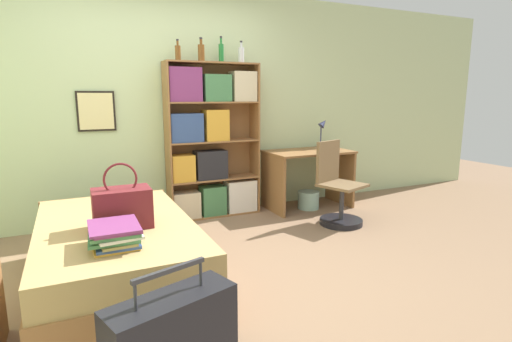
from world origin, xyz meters
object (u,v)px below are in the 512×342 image
object	(u,v)px
bed	(117,254)
bottle_blue	(241,55)
handbag	(122,207)
bottle_brown	(201,52)
desk_lamp	(323,128)
desk	(308,169)
bottle_green	(178,53)
desk_chair	(338,198)
waste_bin	(308,200)
bookcase	(209,144)
book_stack_on_bed	(115,234)
bottle_clear	(221,53)

from	to	relation	value
bed	bottle_blue	distance (m)	2.68
bed	handbag	bearing A→B (deg)	-73.50
bottle_brown	desk_lamp	bearing A→B (deg)	-2.07
bed	desk	distance (m)	2.74
bottle_green	bottle_brown	xyz separation A→B (m)	(0.26, -0.01, 0.01)
desk_chair	handbag	bearing A→B (deg)	-164.33
handbag	desk_chair	size ratio (longest dim) A/B	0.50
waste_bin	desk_lamp	bearing A→B (deg)	30.06
bed	desk_chair	distance (m)	2.45
bookcase	desk_lamp	distance (m)	1.53
book_stack_on_bed	bookcase	distance (m)	2.29
bed	bookcase	distance (m)	1.94
desk	desk_lamp	xyz separation A→B (m)	(0.28, 0.11, 0.50)
bottle_blue	desk_chair	world-z (taller)	bottle_blue
bottle_clear	bottle_brown	bearing A→B (deg)	-171.01
waste_bin	bed	bearing A→B (deg)	-154.44
desk	bed	bearing A→B (deg)	-153.45
desk_lamp	bottle_clear	bearing A→B (deg)	175.88
bookcase	waste_bin	size ratio (longest dim) A/B	6.66
bed	book_stack_on_bed	xyz separation A→B (m)	(-0.04, -0.50, 0.32)
handbag	desk_lamp	world-z (taller)	desk_lamp
bottle_blue	desk_lamp	bearing A→B (deg)	-3.13
book_stack_on_bed	desk_chair	world-z (taller)	desk_chair
desk	desk_lamp	size ratio (longest dim) A/B	2.62
bottle_clear	waste_bin	world-z (taller)	bottle_clear
book_stack_on_bed	waste_bin	size ratio (longest dim) A/B	1.35
bottle_brown	desk	bearing A→B (deg)	-7.37
bottle_green	bookcase	bearing A→B (deg)	0.14
bottle_brown	desk	world-z (taller)	bottle_brown
desk_chair	waste_bin	xyz separation A→B (m)	(0.03, 0.64, -0.18)
bottle_clear	bottle_blue	bearing A→B (deg)	-8.83
bookcase	desk_chair	bearing A→B (deg)	-36.67
handbag	bottle_green	world-z (taller)	bottle_green
bed	bottle_green	bearing A→B (deg)	58.00
bottle_blue	desk	xyz separation A→B (m)	(0.83, -0.17, -1.37)
desk	bottle_clear	bearing A→B (deg)	168.90
book_stack_on_bed	desk	distance (m)	3.03
desk	waste_bin	world-z (taller)	desk
handbag	book_stack_on_bed	bearing A→B (deg)	-103.79
waste_bin	desk	bearing A→B (deg)	68.75
handbag	desk_chair	distance (m)	2.46
bottle_green	desk	distance (m)	2.09
bottle_clear	desk_chair	bearing A→B (deg)	-42.19
desk_lamp	waste_bin	xyz separation A→B (m)	(-0.30, -0.18, -0.88)
handbag	waste_bin	world-z (taller)	handbag
bottle_green	desk_chair	size ratio (longest dim) A/B	0.25
bottle_blue	desk	world-z (taller)	bottle_blue
book_stack_on_bed	bottle_clear	xyz separation A→B (m)	(1.42, 1.93, 1.32)
bottle_green	bottle_blue	distance (m)	0.74
desk	bottle_blue	bearing A→B (deg)	168.27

